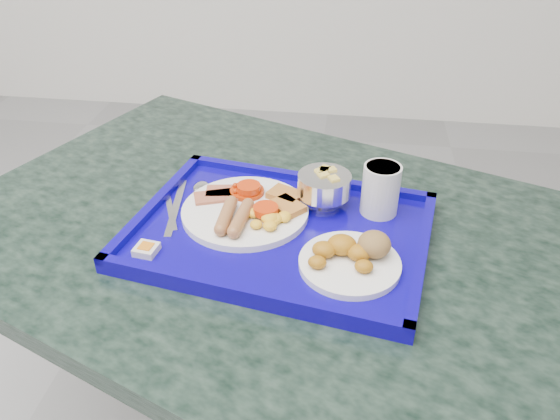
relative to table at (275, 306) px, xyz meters
name	(u,v)px	position (x,y,z in m)	size (l,w,h in m)	color
table	(275,306)	(0.00, 0.00, 0.00)	(1.38, 1.16, 0.73)	slate
tray	(280,232)	(0.01, -0.02, 0.20)	(0.55, 0.44, 0.03)	#0C038E
main_plate	(248,209)	(-0.05, 0.01, 0.22)	(0.23, 0.23, 0.04)	white
bread_plate	(352,256)	(0.14, -0.10, 0.22)	(0.16, 0.16, 0.05)	white
fruit_bowl	(324,185)	(0.08, 0.06, 0.25)	(0.10, 0.10, 0.07)	silver
juice_cup	(381,188)	(0.18, 0.06, 0.26)	(0.07, 0.07, 0.09)	silver
spoon	(193,193)	(-0.17, 0.06, 0.21)	(0.09, 0.17, 0.01)	silver
knife	(176,207)	(-0.18, 0.01, 0.21)	(0.01, 0.19, 0.00)	silver
jam_packet	(146,249)	(-0.19, -0.12, 0.21)	(0.04, 0.04, 0.01)	silver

